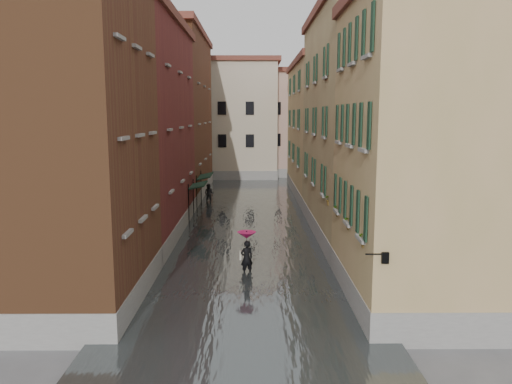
{
  "coord_description": "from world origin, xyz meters",
  "views": [
    {
      "loc": [
        0.28,
        -20.81,
        7.36
      ],
      "look_at": [
        0.48,
        7.06,
        3.0
      ],
      "focal_mm": 35.0,
      "sensor_mm": 36.0,
      "label": 1
    }
  ],
  "objects": [
    {
      "name": "building_left_mid",
      "position": [
        -7.0,
        9.0,
        6.25
      ],
      "size": [
        6.0,
        14.0,
        12.5
      ],
      "primitive_type": "cube",
      "color": "maroon",
      "rests_on": "ground"
    },
    {
      "name": "building_left_near",
      "position": [
        -7.0,
        -2.0,
        6.5
      ],
      "size": [
        6.0,
        8.0,
        13.0
      ],
      "primitive_type": "cube",
      "color": "brown",
      "rests_on": "ground"
    },
    {
      "name": "window_planters",
      "position": [
        4.12,
        -0.65,
        3.51
      ],
      "size": [
        0.59,
        8.63,
        0.84
      ],
      "color": "brown",
      "rests_on": "ground"
    },
    {
      "name": "building_right_mid",
      "position": [
        7.0,
        9.0,
        6.5
      ],
      "size": [
        6.0,
        14.0,
        13.0
      ],
      "primitive_type": "cube",
      "color": "tan",
      "rests_on": "ground"
    },
    {
      "name": "awning_near",
      "position": [
        -3.49,
        13.03,
        2.46
      ],
      "size": [
        1.09,
        2.76,
        2.8
      ],
      "color": "black",
      "rests_on": "ground"
    },
    {
      "name": "ground",
      "position": [
        0.0,
        0.0,
        0.0
      ],
      "size": [
        120.0,
        120.0,
        0.0
      ],
      "primitive_type": "plane",
      "color": "#575759",
      "rests_on": "ground"
    },
    {
      "name": "building_end_cream",
      "position": [
        -3.0,
        38.0,
        6.5
      ],
      "size": [
        12.0,
        9.0,
        13.0
      ],
      "primitive_type": "cube",
      "color": "#BCB295",
      "rests_on": "ground"
    },
    {
      "name": "building_right_near",
      "position": [
        7.0,
        -2.0,
        5.75
      ],
      "size": [
        6.0,
        8.0,
        11.5
      ],
      "primitive_type": "cube",
      "color": "tan",
      "rests_on": "ground"
    },
    {
      "name": "building_right_far",
      "position": [
        7.0,
        24.0,
        5.75
      ],
      "size": [
        6.0,
        16.0,
        11.5
      ],
      "primitive_type": "cube",
      "color": "tan",
      "rests_on": "ground"
    },
    {
      "name": "floodwater",
      "position": [
        0.0,
        13.0,
        0.1
      ],
      "size": [
        10.0,
        60.0,
        0.2
      ],
      "primitive_type": "cube",
      "color": "#474D4E",
      "rests_on": "ground"
    },
    {
      "name": "pedestrian_far",
      "position": [
        -3.32,
        19.93,
        0.84
      ],
      "size": [
        0.94,
        0.8,
        1.68
      ],
      "primitive_type": "imported",
      "rotation": [
        0.0,
        0.0,
        -0.22
      ],
      "color": "black",
      "rests_on": "ground"
    },
    {
      "name": "awning_far",
      "position": [
        -3.48,
        18.09,
        2.47
      ],
      "size": [
        1.09,
        3.33,
        2.8
      ],
      "color": "black",
      "rests_on": "ground"
    },
    {
      "name": "wall_lantern",
      "position": [
        4.33,
        -6.0,
        3.01
      ],
      "size": [
        0.71,
        0.22,
        0.35
      ],
      "color": "black",
      "rests_on": "ground"
    },
    {
      "name": "building_end_pink",
      "position": [
        6.0,
        40.0,
        6.0
      ],
      "size": [
        10.0,
        9.0,
        12.0
      ],
      "primitive_type": "cube",
      "color": "tan",
      "rests_on": "ground"
    },
    {
      "name": "building_left_far",
      "position": [
        -7.0,
        24.0,
        7.0
      ],
      "size": [
        6.0,
        16.0,
        14.0
      ],
      "primitive_type": "cube",
      "color": "brown",
      "rests_on": "ground"
    },
    {
      "name": "pedestrian_main",
      "position": [
        0.0,
        1.31,
        1.21
      ],
      "size": [
        0.88,
        0.88,
        2.06
      ],
      "color": "black",
      "rests_on": "ground"
    }
  ]
}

